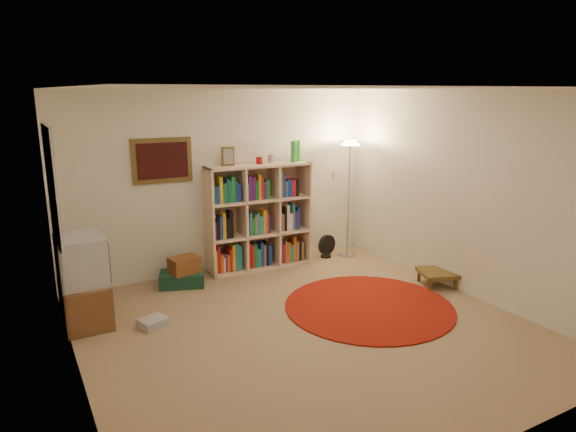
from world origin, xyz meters
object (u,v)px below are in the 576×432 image
object	(u,v)px
suitcase	(182,279)
side_table	(437,273)
bookshelf	(257,218)
floor_fan	(327,246)
tv_stand	(84,282)
floor_lamp	(350,161)

from	to	relation	value
suitcase	side_table	distance (m)	3.33
bookshelf	side_table	bearing A→B (deg)	-43.94
bookshelf	suitcase	xyz separation A→B (m)	(-1.18, -0.19, -0.63)
bookshelf	suitcase	size ratio (longest dim) A/B	2.74
floor_fan	tv_stand	bearing A→B (deg)	178.07
suitcase	bookshelf	bearing A→B (deg)	29.13
bookshelf	floor_fan	size ratio (longest dim) A/B	5.06
floor_lamp	bookshelf	bearing A→B (deg)	172.46
suitcase	side_table	xyz separation A→B (m)	(2.90, -1.62, 0.08)
bookshelf	side_table	xyz separation A→B (m)	(1.72, -1.81, -0.55)
floor_lamp	suitcase	xyz separation A→B (m)	(-2.63, 0.00, -1.38)
floor_lamp	side_table	world-z (taller)	floor_lamp
floor_fan	suitcase	distance (m)	2.29
bookshelf	tv_stand	xyz separation A→B (m)	(-2.44, -0.79, -0.24)
floor_fan	suitcase	world-z (taller)	floor_fan
tv_stand	floor_lamp	bearing A→B (deg)	8.73
floor_fan	floor_lamp	bearing A→B (deg)	-23.28
floor_fan	tv_stand	distance (m)	3.62
floor_fan	bookshelf	bearing A→B (deg)	160.97
bookshelf	tv_stand	world-z (taller)	bookshelf
floor_lamp	tv_stand	size ratio (longest dim) A/B	1.78
floor_lamp	floor_fan	xyz separation A→B (m)	(-0.34, 0.06, -1.29)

